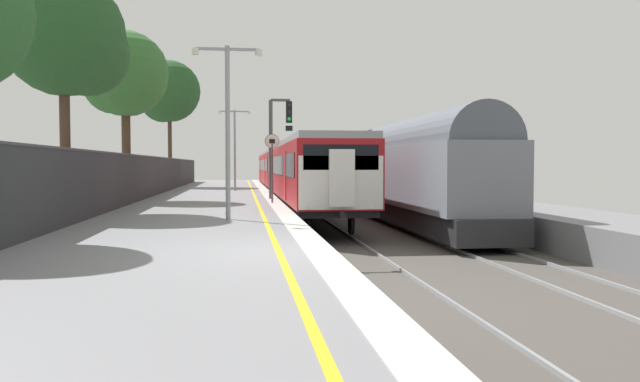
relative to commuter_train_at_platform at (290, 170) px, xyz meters
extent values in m
cube|color=gray|center=(-4.60, -29.39, -1.77)|extent=(6.40, 110.00, 1.00)
cube|color=silver|center=(-1.70, -29.39, -1.26)|extent=(0.60, 110.00, 0.01)
cube|color=yellow|center=(-2.45, -29.39, -1.26)|extent=(0.12, 110.00, 0.01)
cube|color=#4C4742|center=(4.10, -29.39, -2.37)|extent=(11.00, 110.00, 0.20)
cube|color=gray|center=(-0.71, -29.39, -2.23)|extent=(0.07, 110.00, 0.08)
cube|color=gray|center=(0.72, -29.39, -2.23)|extent=(0.07, 110.00, 0.08)
cube|color=gray|center=(3.29, -29.39, -2.23)|extent=(0.07, 110.00, 0.08)
cube|color=maroon|center=(0.00, -10.73, 0.00)|extent=(2.80, 20.99, 2.30)
cube|color=black|center=(0.00, -10.73, -1.27)|extent=(2.64, 20.39, 0.25)
cube|color=gray|center=(0.00, -10.73, 1.27)|extent=(2.68, 20.99, 0.24)
cube|color=black|center=(-1.41, -10.73, 0.30)|extent=(0.02, 19.39, 0.84)
cube|color=red|center=(-1.41, -15.98, -0.10)|extent=(0.03, 1.10, 1.90)
cube|color=red|center=(-1.41, -5.49, -0.10)|extent=(0.03, 1.10, 1.90)
cylinder|color=black|center=(-0.78, -18.63, -1.77)|extent=(0.12, 0.84, 0.84)
cylinder|color=black|center=(0.78, -18.63, -1.77)|extent=(0.12, 0.84, 0.84)
cylinder|color=black|center=(-0.78, -2.84, -1.77)|extent=(0.12, 0.84, 0.84)
cylinder|color=black|center=(0.78, -2.84, -1.77)|extent=(0.12, 0.84, 0.84)
cube|color=maroon|center=(0.00, 10.85, 0.00)|extent=(2.80, 20.99, 2.30)
cube|color=black|center=(0.00, 10.85, -1.27)|extent=(2.64, 20.39, 0.25)
cube|color=gray|center=(0.00, 10.85, 1.27)|extent=(2.68, 20.99, 0.24)
cube|color=black|center=(-1.41, 10.85, 0.30)|extent=(0.02, 19.39, 0.84)
cube|color=red|center=(-1.41, 5.61, -0.10)|extent=(0.03, 1.10, 1.90)
cube|color=red|center=(-1.41, 16.10, -0.10)|extent=(0.03, 1.10, 1.90)
cylinder|color=black|center=(-0.78, 2.96, -1.77)|extent=(0.12, 0.84, 0.84)
cylinder|color=black|center=(0.78, 2.96, -1.77)|extent=(0.12, 0.84, 0.84)
cylinder|color=black|center=(-0.78, 18.75, -1.77)|extent=(0.12, 0.84, 0.84)
cylinder|color=black|center=(0.78, 18.75, -1.77)|extent=(0.12, 0.84, 0.84)
cube|color=silver|center=(0.00, -21.19, -0.25)|extent=(2.70, 0.10, 1.70)
cube|color=black|center=(0.00, -21.20, 0.55)|extent=(2.40, 0.08, 0.80)
cube|color=silver|center=(0.00, -21.33, -0.10)|extent=(0.80, 0.24, 1.80)
cylinder|color=white|center=(-0.95, -21.25, -1.00)|extent=(0.18, 0.06, 0.18)
cylinder|color=white|center=(0.95, -21.25, -1.00)|extent=(0.18, 0.06, 0.18)
cylinder|color=black|center=(0.00, -21.48, -1.25)|extent=(0.20, 0.35, 0.20)
cube|color=black|center=(0.00, 10.85, 1.52)|extent=(0.60, 0.90, 0.20)
cube|color=#232326|center=(4.00, -16.39, -1.64)|extent=(2.30, 14.95, 0.79)
cube|color=slate|center=(4.00, -16.39, -0.11)|extent=(2.60, 14.15, 2.28)
cylinder|color=#515660|center=(4.00, -16.39, 1.04)|extent=(2.39, 13.75, 2.39)
cylinder|color=black|center=(3.22, -21.87, -1.77)|extent=(0.12, 0.84, 0.84)
cylinder|color=black|center=(4.78, -21.87, -1.77)|extent=(0.12, 0.84, 0.84)
cylinder|color=black|center=(3.22, -10.92, -1.77)|extent=(0.12, 0.84, 0.84)
cylinder|color=black|center=(4.78, -10.92, -1.77)|extent=(0.12, 0.84, 0.84)
cube|color=#232326|center=(4.00, -0.64, -1.64)|extent=(2.30, 14.95, 0.79)
cube|color=slate|center=(4.00, -0.64, -0.11)|extent=(2.60, 14.15, 2.28)
cylinder|color=#515660|center=(4.00, -0.64, 1.04)|extent=(2.39, 13.75, 2.39)
cylinder|color=black|center=(3.22, -6.12, -1.77)|extent=(0.12, 0.84, 0.84)
cylinder|color=black|center=(4.78, -6.12, -1.77)|extent=(0.12, 0.84, 0.84)
cylinder|color=black|center=(3.22, 4.83, -1.77)|extent=(0.12, 0.84, 0.84)
cylinder|color=black|center=(4.78, 4.83, -1.77)|extent=(0.12, 0.84, 0.84)
cube|color=#232326|center=(4.00, 15.11, -1.64)|extent=(2.30, 14.95, 0.79)
cube|color=slate|center=(4.00, 15.11, -0.11)|extent=(2.60, 14.15, 2.28)
cylinder|color=#515660|center=(4.00, 15.11, 1.04)|extent=(2.39, 13.75, 2.39)
cylinder|color=black|center=(3.22, 9.63, -1.77)|extent=(0.12, 0.84, 0.84)
cylinder|color=black|center=(4.78, 9.63, -1.77)|extent=(0.12, 0.84, 0.84)
cylinder|color=black|center=(3.22, 20.58, -1.77)|extent=(0.12, 0.84, 0.84)
cylinder|color=black|center=(4.78, 20.58, -1.77)|extent=(0.12, 0.84, 0.84)
cube|color=#232326|center=(4.00, 30.86, -1.64)|extent=(2.30, 14.95, 0.79)
cube|color=slate|center=(4.00, 30.86, -0.11)|extent=(2.60, 14.15, 2.28)
cylinder|color=#515660|center=(4.00, 30.86, 1.04)|extent=(2.39, 13.75, 2.39)
cylinder|color=black|center=(3.22, 25.38, -1.77)|extent=(0.12, 0.84, 0.84)
cylinder|color=black|center=(4.78, 25.38, -1.77)|extent=(0.12, 0.84, 0.84)
cylinder|color=black|center=(3.22, 36.33, -1.77)|extent=(0.12, 0.84, 0.84)
cylinder|color=black|center=(4.78, 36.33, -1.77)|extent=(0.12, 0.84, 0.84)
cylinder|color=#47474C|center=(-1.75, -11.41, 1.02)|extent=(0.18, 0.18, 4.58)
cube|color=#47474C|center=(-1.30, -11.41, 3.32)|extent=(0.90, 0.12, 0.12)
cube|color=black|center=(-0.90, -11.41, 2.77)|extent=(0.28, 0.20, 1.00)
cylinder|color=black|center=(-0.90, -11.53, 3.09)|extent=(0.16, 0.04, 0.16)
cylinder|color=black|center=(-0.90, -11.53, 2.77)|extent=(0.16, 0.04, 0.16)
cylinder|color=#19D83F|center=(-0.90, -11.53, 2.45)|extent=(0.16, 0.04, 0.16)
cube|color=black|center=(-0.90, -11.41, 2.02)|extent=(0.32, 0.16, 0.24)
cylinder|color=#59595B|center=(-1.85, -14.68, -0.02)|extent=(0.08, 0.08, 2.50)
cylinder|color=black|center=(-1.85, -14.69, 1.29)|extent=(0.59, 0.02, 0.59)
cylinder|color=silver|center=(-1.85, -14.70, 1.29)|extent=(0.56, 0.02, 0.56)
cube|color=black|center=(-1.85, -14.71, 1.29)|extent=(0.24, 0.01, 0.18)
cylinder|color=#93999E|center=(-3.50, -22.38, 1.23)|extent=(0.14, 0.14, 5.00)
cube|color=#93999E|center=(-3.05, -22.38, 3.63)|extent=(0.90, 0.08, 0.08)
cylinder|color=silver|center=(-2.60, -22.38, 3.55)|extent=(0.20, 0.20, 0.18)
cube|color=#93999E|center=(-3.95, -22.38, 3.63)|extent=(0.90, 0.08, 0.08)
cylinder|color=silver|center=(-4.40, -22.38, 3.55)|extent=(0.20, 0.20, 0.18)
cylinder|color=#93999E|center=(-3.50, -1.64, 1.21)|extent=(0.14, 0.14, 4.96)
cube|color=#93999E|center=(-3.05, -1.64, 3.59)|extent=(0.90, 0.08, 0.08)
cylinder|color=silver|center=(-2.60, -1.64, 3.51)|extent=(0.20, 0.20, 0.18)
cube|color=#93999E|center=(-3.95, -1.64, 3.59)|extent=(0.90, 0.08, 0.08)
cylinder|color=silver|center=(-4.40, -1.64, 3.51)|extent=(0.20, 0.20, 0.18)
cylinder|color=#38383D|center=(-7.55, -17.70, -0.27)|extent=(0.07, 0.07, 2.00)
cylinder|color=#38383D|center=(-7.55, -6.01, -0.27)|extent=(0.07, 0.07, 2.00)
cylinder|color=#38383D|center=(-7.55, 5.68, -0.27)|extent=(0.07, 0.07, 2.00)
cylinder|color=#38383D|center=(-7.55, 17.36, -0.27)|extent=(0.07, 0.07, 2.00)
cylinder|color=#473323|center=(-8.29, -11.31, 1.05)|extent=(0.39, 0.39, 4.64)
sphere|color=#33662D|center=(-8.29, -11.31, 4.44)|extent=(3.86, 3.86, 3.86)
sphere|color=#33662D|center=(-8.79, -11.42, 3.95)|extent=(2.69, 2.69, 2.69)
cylinder|color=#473323|center=(-8.29, 6.54, 1.60)|extent=(0.29, 0.29, 5.74)
sphere|color=#234C23|center=(-8.29, 6.54, 5.70)|extent=(4.48, 4.48, 4.48)
sphere|color=#234C23|center=(-8.81, 6.97, 5.14)|extent=(3.37, 3.37, 3.37)
cylinder|color=#473323|center=(-8.93, -18.88, 1.12)|extent=(0.34, 0.34, 4.77)
sphere|color=#234C23|center=(-8.93, -18.88, 4.62)|extent=(4.05, 4.05, 4.05)
sphere|color=#234C23|center=(-8.34, -18.41, 4.11)|extent=(2.92, 2.92, 2.92)
camera|label=1|loc=(-3.12, -40.86, 0.31)|focal=35.51mm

